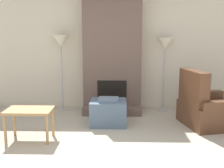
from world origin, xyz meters
name	(u,v)px	position (x,y,z in m)	size (l,w,h in m)	color
ground_plane	(107,167)	(0.00, 0.00, 0.00)	(24.00, 24.00, 0.00)	#B2A893
wall_back	(113,51)	(0.00, 2.95, 1.30)	(7.16, 0.06, 2.60)	beige
fireplace	(112,54)	(0.00, 2.68, 1.25)	(1.23, 0.73, 2.60)	brown
ottoman	(108,112)	(-0.05, 1.71, 0.24)	(0.67, 0.56, 0.51)	slate
armchair	(207,110)	(1.79, 1.70, 0.30)	(1.16, 1.15, 1.04)	brown
side_table	(29,114)	(-1.28, 0.91, 0.44)	(0.73, 0.47, 0.51)	tan
floor_lamp_left	(61,44)	(-1.11, 2.70, 1.46)	(0.36, 0.36, 1.65)	#ADADB2
floor_lamp_right	(165,46)	(1.12, 2.70, 1.41)	(0.36, 0.36, 1.60)	#ADADB2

